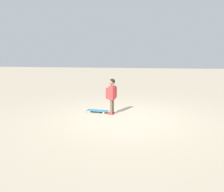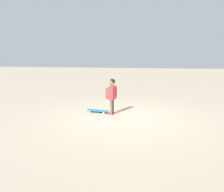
% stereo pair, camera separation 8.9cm
% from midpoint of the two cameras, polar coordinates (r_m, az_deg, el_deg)
% --- Properties ---
extents(ground_plane, '(50.00, 50.00, 0.00)m').
position_cam_midpoint_polar(ground_plane, '(6.22, 3.31, -5.70)').
color(ground_plane, tan).
extents(child_person, '(0.33, 0.29, 1.06)m').
position_cam_midpoint_polar(child_person, '(6.49, 0.38, 0.92)').
color(child_person, brown).
rests_on(child_person, ground).
extents(skateboard, '(0.28, 0.67, 0.07)m').
position_cam_midpoint_polar(skateboard, '(6.81, -3.38, -3.77)').
color(skateboard, teal).
rests_on(skateboard, ground).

